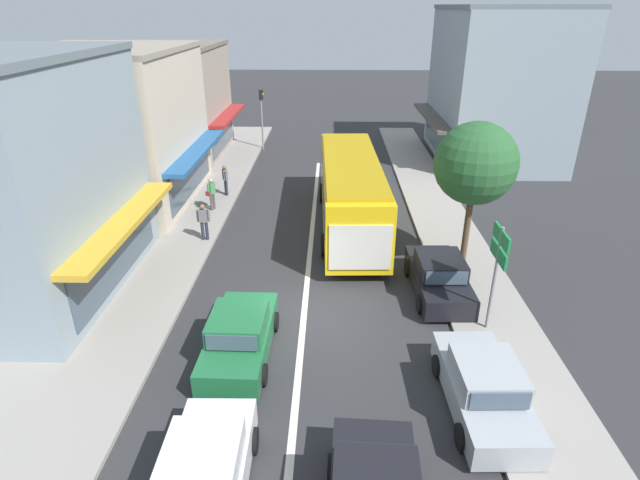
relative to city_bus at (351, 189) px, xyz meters
The scene contains 18 objects.
ground_plane 8.05m from the city_bus, 102.90° to the right, with size 140.00×140.00×0.00m, color #2D2D30.
lane_centre_line 4.45m from the city_bus, 115.69° to the right, with size 0.20×28.00×0.01m, color silver.
sidewalk_left 8.89m from the city_bus, 169.18° to the right, with size 5.20×44.00×0.14m, color gray.
kerb_right 5.08m from the city_bus, 20.15° to the right, with size 2.80×44.00×0.12m, color gray.
shopfront_mid_block 12.51m from the city_bus, 164.82° to the left, with size 8.55×9.18×7.67m.
shopfront_far_end 17.18m from the city_bus, 134.24° to the left, with size 8.23×8.08×7.23m.
building_right_far 15.75m from the city_bus, 51.06° to the left, with size 8.12×10.13×9.45m.
city_bus is the anchor object (origin of this frame).
sedan_behind_bus_near 10.24m from the city_bus, 110.16° to the right, with size 1.96×4.23×1.47m.
hatchback_adjacent_lane_trail 14.73m from the city_bus, 103.40° to the right, with size 1.87×3.73×1.54m.
parked_sedan_kerb_front 12.02m from the city_bus, 75.26° to the right, with size 2.00×4.25×1.47m.
parked_sedan_kerb_second 6.68m from the city_bus, 62.99° to the right, with size 1.99×4.25×1.47m.
traffic_light_downstreet 14.89m from the city_bus, 112.98° to the left, with size 0.33×0.24×4.20m.
directional_road_sign 9.16m from the city_bus, 63.18° to the right, with size 0.10×1.40×3.60m.
street_tree_right 6.32m from the city_bus, 42.73° to the right, with size 3.00×3.00×5.77m.
pedestrian_with_handbag_near 7.03m from the city_bus, 166.38° to the left, with size 0.42×0.65×1.63m.
pedestrian_browsing_midblock 6.67m from the city_bus, 163.74° to the right, with size 0.57×0.24×1.63m.
pedestrian_far_walker 7.61m from the city_bus, 149.74° to the left, with size 0.35×0.52×1.63m.
Camera 1 is at (0.89, -13.81, 9.42)m, focal length 28.00 mm.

